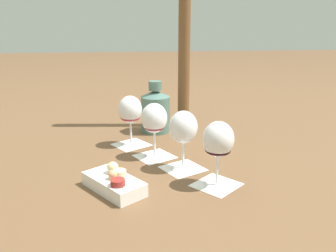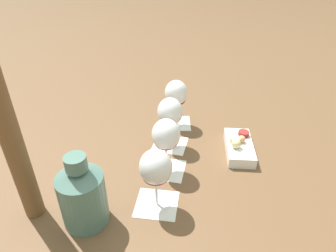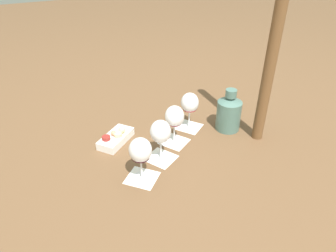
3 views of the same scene
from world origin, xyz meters
name	(u,v)px [view 2 (image 2 of 3)]	position (x,y,z in m)	size (l,w,h in m)	color
ground_plane	(169,157)	(0.00, 0.00, 0.00)	(8.00, 8.00, 0.00)	brown
tasting_card_0	(157,204)	(-0.17, -0.10, 0.00)	(0.14, 0.15, 0.00)	white
tasting_card_1	(166,169)	(-0.05, -0.03, 0.00)	(0.14, 0.14, 0.00)	white
tasting_card_2	(170,144)	(0.05, 0.04, 0.00)	(0.14, 0.14, 0.00)	white
tasting_card_3	(176,123)	(0.17, 0.11, 0.00)	(0.15, 0.15, 0.00)	white
wine_glass_0	(156,170)	(-0.17, -0.10, 0.12)	(0.08, 0.08, 0.17)	white
wine_glass_1	(166,137)	(-0.05, -0.03, 0.12)	(0.08, 0.08, 0.17)	white
wine_glass_2	(170,114)	(0.05, 0.04, 0.12)	(0.08, 0.08, 0.17)	white
wine_glass_3	(176,95)	(0.17, 0.11, 0.12)	(0.08, 0.08, 0.17)	white
ceramic_vase	(82,194)	(-0.32, -0.01, 0.08)	(0.11, 0.11, 0.19)	#4C7066
snack_dish	(239,146)	(0.17, -0.15, 0.02)	(0.19, 0.17, 0.06)	white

